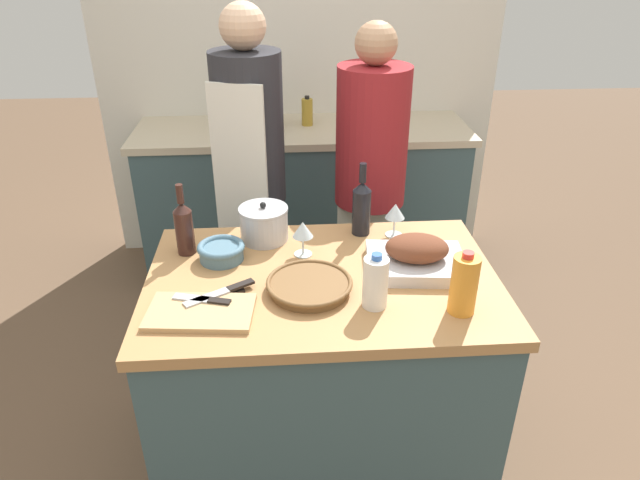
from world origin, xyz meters
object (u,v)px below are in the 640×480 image
at_px(knife_chef, 222,292).
at_px(condiment_bottle_short, 357,117).
at_px(person_cook_aproned, 251,173).
at_px(wine_glass_right, 303,231).
at_px(juice_jug, 464,284).
at_px(cutting_board, 201,312).
at_px(stock_pot, 264,224).
at_px(mixing_bowl, 221,251).
at_px(wine_bottle_dark, 184,227).
at_px(person_cook_guest, 370,179).
at_px(stand_mixer, 253,110).
at_px(condiment_bottle_extra, 307,112).
at_px(roasting_pan, 416,257).
at_px(wine_bottle_green, 362,206).
at_px(milk_jug, 375,282).
at_px(condiment_bottle_tall, 277,112).
at_px(knife_bread, 218,294).
at_px(wicker_basket, 309,285).
at_px(knife_paring, 204,299).
at_px(wine_glass_left, 395,212).

xyz_separation_m(knife_chef, condiment_bottle_short, (0.64, 1.54, 0.11)).
bearing_deg(person_cook_aproned, wine_glass_right, -55.90).
bearing_deg(juice_jug, person_cook_aproned, 123.36).
relative_size(cutting_board, stock_pot, 1.83).
distance_m(mixing_bowl, wine_bottle_dark, 0.16).
bearing_deg(person_cook_guest, stand_mixer, 155.60).
height_order(condiment_bottle_extra, person_cook_aproned, person_cook_aproned).
distance_m(roasting_pan, wine_bottle_green, 0.33).
bearing_deg(milk_jug, person_cook_aproned, 113.00).
xyz_separation_m(condiment_bottle_tall, person_cook_aproned, (-0.13, -0.82, -0.05)).
height_order(wine_bottle_green, knife_bread, wine_bottle_green).
bearing_deg(wicker_basket, person_cook_guest, 69.69).
bearing_deg(juice_jug, milk_jug, 169.29).
relative_size(milk_jug, knife_paring, 0.99).
xyz_separation_m(mixing_bowl, knife_paring, (-0.03, -0.29, -0.01)).
xyz_separation_m(wine_bottle_green, knife_bread, (-0.52, -0.40, -0.11)).
xyz_separation_m(cutting_board, knife_paring, (0.01, 0.05, 0.01)).
distance_m(knife_chef, condiment_bottle_extra, 1.74).
bearing_deg(roasting_pan, wine_glass_left, 96.59).
relative_size(wine_glass_right, knife_bread, 0.71).
bearing_deg(mixing_bowl, condiment_bottle_extra, 75.10).
bearing_deg(juice_jug, knife_bread, 169.47).
height_order(wicker_basket, stock_pot, stock_pot).
bearing_deg(mixing_bowl, knife_paring, -96.55).
height_order(condiment_bottle_short, person_cook_guest, person_cook_guest).
height_order(wine_glass_right, condiment_bottle_extra, condiment_bottle_extra).
height_order(juice_jug, wine_glass_left, juice_jug).
relative_size(roasting_pan, mixing_bowl, 2.12).
distance_m(stock_pot, wine_glass_right, 0.20).
relative_size(wine_glass_left, condiment_bottle_extra, 0.79).
relative_size(stock_pot, knife_chef, 0.84).
relative_size(wine_bottle_dark, stand_mixer, 0.81).
relative_size(wine_glass_left, knife_chef, 0.60).
distance_m(knife_chef, knife_paring, 0.07).
xyz_separation_m(wine_bottle_dark, knife_chef, (0.16, -0.31, -0.09)).
distance_m(knife_bread, condiment_bottle_short, 1.67).
relative_size(knife_bread, person_cook_aproned, 0.11).
xyz_separation_m(mixing_bowl, milk_jug, (0.51, -0.33, 0.05)).
xyz_separation_m(stock_pot, mixing_bowl, (-0.15, -0.15, -0.03)).
distance_m(wicker_basket, condiment_bottle_extra, 1.69).
height_order(mixing_bowl, condiment_bottle_short, condiment_bottle_short).
xyz_separation_m(juice_jug, knife_paring, (-0.81, 0.09, -0.08)).
xyz_separation_m(wine_bottle_green, person_cook_aproned, (-0.45, 0.50, -0.05)).
distance_m(wine_bottle_green, person_cook_guest, 0.55).
height_order(wine_bottle_dark, knife_paring, wine_bottle_dark).
height_order(juice_jug, person_cook_aproned, person_cook_aproned).
relative_size(roasting_pan, condiment_bottle_short, 1.94).
height_order(stock_pot, condiment_bottle_tall, condiment_bottle_tall).
height_order(wine_bottle_dark, condiment_bottle_extra, wine_bottle_dark).
xyz_separation_m(stock_pot, condiment_bottle_short, (0.51, 1.15, 0.07)).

